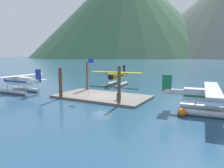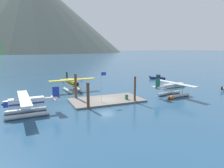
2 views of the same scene
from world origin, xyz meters
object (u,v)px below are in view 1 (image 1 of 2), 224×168
object	(u,v)px
mooring_buoy	(182,112)
seaplane_white_port_aft	(19,83)
flagpole	(89,72)
fuel_drum	(119,96)
seaplane_yellow_bow_left	(116,78)
seaplane_silver_stbd_aft	(209,99)

from	to	relation	value
mooring_buoy	seaplane_white_port_aft	world-z (taller)	seaplane_white_port_aft
flagpole	seaplane_white_port_aft	world-z (taller)	flagpole
fuel_drum	seaplane_white_port_aft	world-z (taller)	seaplane_white_port_aft
fuel_drum	seaplane_yellow_bow_left	size ratio (longest dim) A/B	0.08
flagpole	seaplane_yellow_bow_left	bearing A→B (deg)	100.61
fuel_drum	seaplane_white_port_aft	size ratio (longest dim) A/B	0.08
seaplane_yellow_bow_left	seaplane_silver_stbd_aft	xyz separation A→B (m)	(17.41, -12.98, 0.00)
mooring_buoy	seaplane_yellow_bow_left	size ratio (longest dim) A/B	0.08
mooring_buoy	fuel_drum	bearing A→B (deg)	163.25
mooring_buoy	seaplane_white_port_aft	bearing A→B (deg)	178.09
seaplane_white_port_aft	mooring_buoy	bearing A→B (deg)	-1.91
seaplane_white_port_aft	seaplane_silver_stbd_aft	bearing A→B (deg)	2.74
fuel_drum	seaplane_yellow_bow_left	world-z (taller)	seaplane_yellow_bow_left
seaplane_white_port_aft	flagpole	bearing A→B (deg)	8.64
flagpole	mooring_buoy	bearing A→B (deg)	-11.77
flagpole	seaplane_silver_stbd_aft	bearing A→B (deg)	-2.09
seaplane_silver_stbd_aft	seaplane_white_port_aft	xyz separation A→B (m)	(-27.30, -1.30, 0.00)
seaplane_yellow_bow_left	seaplane_white_port_aft	size ratio (longest dim) A/B	1.00
flagpole	fuel_drum	bearing A→B (deg)	-2.66
mooring_buoy	seaplane_white_port_aft	size ratio (longest dim) A/B	0.08
fuel_drum	seaplane_yellow_bow_left	distance (m)	14.50
seaplane_silver_stbd_aft	seaplane_yellow_bow_left	bearing A→B (deg)	143.30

